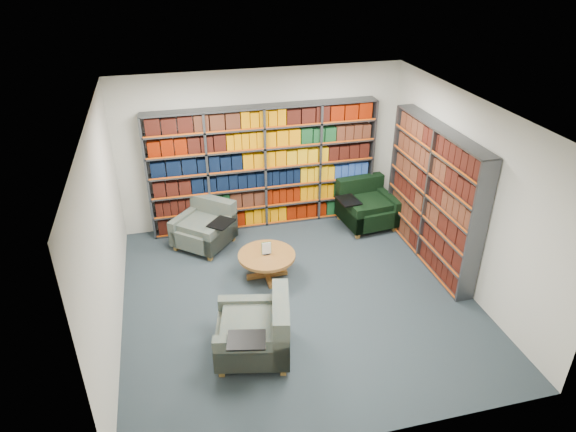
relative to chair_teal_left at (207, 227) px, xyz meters
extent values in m
cube|color=#1C252C|center=(1.12, -1.86, -0.31)|extent=(5.00, 5.00, 0.01)
cube|color=white|center=(1.12, -1.86, 2.50)|extent=(5.00, 5.00, 0.01)
cube|color=beige|center=(1.12, 0.64, 1.09)|extent=(5.00, 0.01, 2.80)
cube|color=beige|center=(1.12, -4.37, 1.09)|extent=(5.00, 0.01, 2.80)
cube|color=beige|center=(-1.38, -1.86, 1.09)|extent=(0.01, 5.00, 2.80)
cube|color=beige|center=(3.63, -1.86, 1.09)|extent=(0.01, 5.00, 2.80)
cube|color=#47494F|center=(1.12, 0.48, 0.79)|extent=(4.00, 0.28, 2.20)
cube|color=silver|center=(1.12, 0.61, 0.79)|extent=(4.00, 0.02, 2.20)
cube|color=#D84C0A|center=(1.12, 0.35, 0.79)|extent=(4.00, 0.01, 2.20)
cube|color=black|center=(1.12, 0.48, -0.13)|extent=(3.88, 0.21, 0.29)
cube|color=black|center=(1.12, 0.48, 0.24)|extent=(3.88, 0.21, 0.29)
cube|color=black|center=(1.12, 0.48, 0.60)|extent=(3.88, 0.21, 0.29)
cube|color=black|center=(1.12, 0.48, 0.97)|extent=(3.88, 0.21, 0.29)
cube|color=#631200|center=(1.12, 0.48, 1.34)|extent=(3.88, 0.21, 0.29)
cube|color=black|center=(1.12, 0.48, 1.70)|extent=(3.88, 0.21, 0.29)
cube|color=#47494F|center=(3.46, -1.26, 0.79)|extent=(0.28, 2.50, 2.20)
cube|color=silver|center=(3.59, -1.26, 0.79)|extent=(0.02, 2.50, 2.20)
cube|color=#D84C0A|center=(3.33, -1.26, 0.79)|extent=(0.02, 2.50, 2.20)
cube|color=#431F12|center=(3.46, -1.26, -0.13)|extent=(0.21, 2.38, 0.29)
cube|color=#431F12|center=(3.46, -1.26, 0.24)|extent=(0.21, 2.38, 0.29)
cube|color=black|center=(3.46, -1.26, 0.60)|extent=(0.21, 2.38, 0.29)
cube|color=#431F12|center=(3.46, -1.26, 0.97)|extent=(0.21, 2.38, 0.29)
cube|color=#431F12|center=(3.46, -1.26, 1.34)|extent=(0.21, 2.38, 0.29)
cube|color=#431F12|center=(3.46, -1.26, 1.70)|extent=(0.21, 2.38, 0.29)
cube|color=#10303F|center=(-0.06, -0.06, -0.07)|extent=(1.19, 1.19, 0.30)
cube|color=#10303F|center=(0.16, 0.19, 0.12)|extent=(0.76, 0.69, 0.67)
cube|color=#10303F|center=(-0.33, 0.17, 0.01)|extent=(0.65, 0.72, 0.45)
cube|color=#10303F|center=(0.21, -0.29, 0.01)|extent=(0.65, 0.72, 0.45)
cube|color=black|center=(0.22, -0.36, 0.25)|extent=(0.51, 0.52, 0.02)
cube|color=brown|center=(-0.54, -0.10, -0.26)|extent=(0.09, 0.09, 0.09)
cube|color=brown|center=(-0.02, -0.55, -0.26)|extent=(0.09, 0.09, 0.09)
cube|color=brown|center=(-0.09, 0.43, -0.26)|extent=(0.09, 0.09, 0.09)
cube|color=brown|center=(0.43, -0.02, -0.26)|extent=(0.09, 0.09, 0.09)
cube|color=black|center=(2.91, -0.06, -0.05)|extent=(0.99, 0.99, 0.32)
cube|color=black|center=(2.88, 0.29, 0.15)|extent=(0.91, 0.29, 0.72)
cube|color=black|center=(2.54, -0.10, 0.03)|extent=(0.23, 0.91, 0.48)
cube|color=black|center=(3.29, -0.02, 0.03)|extent=(0.23, 0.91, 0.48)
cube|color=black|center=(2.49, -0.16, 0.29)|extent=(0.38, 0.47, 0.02)
cube|color=brown|center=(2.59, -0.47, -0.26)|extent=(0.08, 0.08, 0.10)
cube|color=brown|center=(3.32, -0.39, -0.26)|extent=(0.08, 0.08, 0.10)
cube|color=brown|center=(2.51, 0.27, -0.26)|extent=(0.08, 0.08, 0.10)
cube|color=brown|center=(3.24, 0.35, -0.26)|extent=(0.08, 0.08, 0.10)
cube|color=#10303F|center=(0.28, -2.83, -0.05)|extent=(1.08, 1.08, 0.32)
cube|color=#10303F|center=(0.62, -2.91, 0.15)|extent=(0.39, 0.93, 0.72)
cube|color=#10303F|center=(0.36, -2.46, 0.03)|extent=(0.91, 0.33, 0.48)
cube|color=#10303F|center=(0.20, -3.21, 0.03)|extent=(0.91, 0.33, 0.48)
cube|color=black|center=(0.14, -3.25, 0.29)|extent=(0.51, 0.43, 0.03)
cube|color=brown|center=(-0.01, -2.39, -0.26)|extent=(0.08, 0.08, 0.10)
cube|color=brown|center=(-0.17, -3.12, -0.26)|extent=(0.08, 0.08, 0.10)
cube|color=brown|center=(0.72, -2.55, -0.26)|extent=(0.08, 0.08, 0.10)
cube|color=brown|center=(0.56, -3.28, -0.26)|extent=(0.08, 0.08, 0.10)
cylinder|color=olive|center=(0.79, -1.24, 0.08)|extent=(0.88, 0.88, 0.05)
cylinder|color=olive|center=(0.79, -1.24, -0.11)|extent=(0.12, 0.12, 0.35)
cube|color=olive|center=(0.79, -1.24, -0.27)|extent=(0.64, 0.08, 0.06)
cube|color=olive|center=(0.79, -1.24, -0.27)|extent=(0.08, 0.64, 0.06)
cube|color=black|center=(0.79, -1.24, 0.11)|extent=(0.10, 0.05, 0.01)
cube|color=white|center=(0.79, -1.24, 0.21)|extent=(0.14, 0.01, 0.20)
cube|color=#145926|center=(0.79, -1.23, 0.21)|extent=(0.15, 0.00, 0.21)
camera|label=1|loc=(-0.49, -7.72, 4.36)|focal=32.00mm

